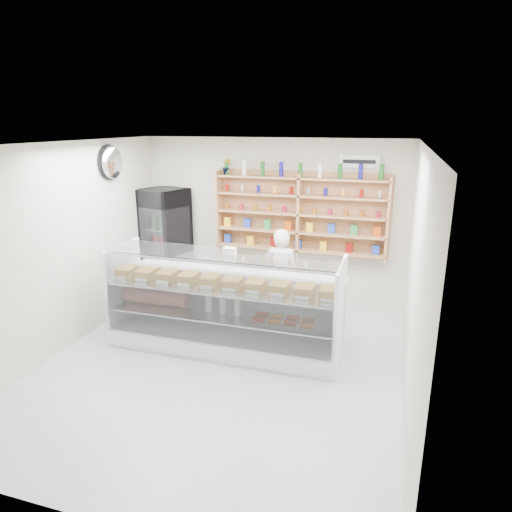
% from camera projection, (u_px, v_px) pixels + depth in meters
% --- Properties ---
extents(room, '(5.00, 5.00, 5.00)m').
position_uv_depth(room, '(218.00, 264.00, 5.49)').
color(room, silver).
rests_on(room, ground).
extents(display_counter, '(3.17, 0.95, 1.38)m').
position_uv_depth(display_counter, '(225.00, 322.00, 6.31)').
color(display_counter, white).
rests_on(display_counter, floor).
extents(shop_worker, '(0.55, 0.37, 1.50)m').
position_uv_depth(shop_worker, '(281.00, 276.00, 7.07)').
color(shop_worker, silver).
rests_on(shop_worker, floor).
extents(drinks_cooler, '(0.85, 0.84, 1.94)m').
position_uv_depth(drinks_cooler, '(166.00, 243.00, 8.09)').
color(drinks_cooler, black).
rests_on(drinks_cooler, floor).
extents(wall_shelving, '(2.84, 0.28, 1.33)m').
position_uv_depth(wall_shelving, '(299.00, 214.00, 7.44)').
color(wall_shelving, tan).
rests_on(wall_shelving, back_wall).
extents(potted_plant, '(0.15, 0.13, 0.26)m').
position_uv_depth(potted_plant, '(227.00, 167.00, 7.58)').
color(potted_plant, '#1E6626').
rests_on(potted_plant, wall_shelving).
extents(security_mirror, '(0.15, 0.50, 0.50)m').
position_uv_depth(security_mirror, '(112.00, 162.00, 6.90)').
color(security_mirror, silver).
rests_on(security_mirror, left_wall).
extents(wall_sign, '(0.62, 0.03, 0.20)m').
position_uv_depth(wall_sign, '(359.00, 162.00, 7.06)').
color(wall_sign, white).
rests_on(wall_sign, back_wall).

